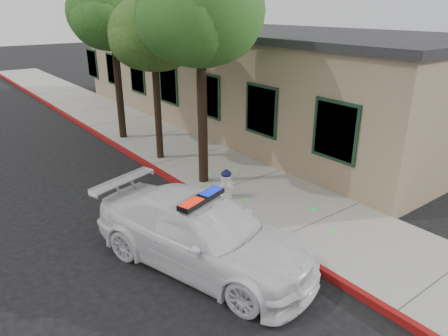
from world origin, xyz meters
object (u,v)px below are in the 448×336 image
fire_hydrant (226,184)px  street_tree_near (201,17)px  street_tree_far (114,17)px  clapboard_building (245,76)px  street_tree_mid (153,37)px  police_car (202,233)px

fire_hydrant → street_tree_near: size_ratio=0.13×
fire_hydrant → street_tree_far: street_tree_far is taller
street_tree_near → street_tree_far: (0.01, 5.74, -0.10)m
clapboard_building → street_tree_mid: 6.80m
street_tree_near → police_car: bearing=-125.2°
street_tree_near → street_tree_mid: size_ratio=1.18×
fire_hydrant → street_tree_mid: street_tree_mid is taller
police_car → street_tree_far: (2.38, 9.10, 4.04)m
fire_hydrant → street_tree_near: 4.51m
street_tree_near → street_tree_far: size_ratio=1.03×
clapboard_building → police_car: bearing=-134.2°
fire_hydrant → street_tree_near: (0.17, 1.32, 4.31)m
street_tree_near → street_tree_far: street_tree_near is taller
fire_hydrant → street_tree_far: size_ratio=0.13×
fire_hydrant → street_tree_mid: 5.43m
fire_hydrant → street_tree_far: (0.18, 7.06, 4.21)m
street_tree_near → street_tree_mid: (-0.01, 2.70, -0.66)m
street_tree_near → street_tree_mid: street_tree_near is taller
fire_hydrant → street_tree_far: 8.22m
street_tree_mid → street_tree_far: street_tree_far is taller
fire_hydrant → street_tree_near: bearing=79.1°
police_car → street_tree_far: 10.24m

